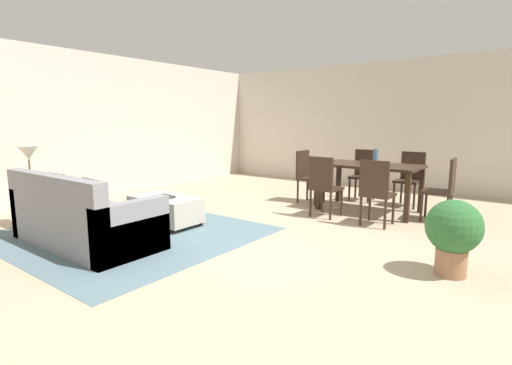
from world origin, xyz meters
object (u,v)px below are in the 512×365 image
ottoman_table (166,209)px  dining_chair_far_left (364,172)px  dining_chair_far_right (410,176)px  book_on_ottoman (164,197)px  couch (83,220)px  dining_chair_head_east (444,186)px  dining_chair_near_right (376,189)px  potted_plant (453,232)px  dining_chair_head_west (307,173)px  vase_centerpiece (376,157)px  table_lamp (28,155)px  side_table (32,194)px  dining_chair_near_left (324,183)px  dining_table (370,170)px

ottoman_table → dining_chair_far_left: 3.69m
dining_chair_far_right → book_on_ottoman: bearing=-124.2°
couch → dining_chair_head_east: size_ratio=2.09×
dining_chair_near_right → dining_chair_far_left: (-0.83, 1.66, 0.00)m
ottoman_table → potted_plant: size_ratio=1.38×
dining_chair_head_west → vase_centerpiece: vase_centerpiece is taller
couch → book_on_ottoman: size_ratio=7.39×
ottoman_table → dining_chair_head_west: dining_chair_head_west is taller
table_lamp → book_on_ottoman: size_ratio=2.02×
ottoman_table → vase_centerpiece: vase_centerpiece is taller
side_table → table_lamp: 0.54m
ottoman_table → dining_chair_near_left: dining_chair_near_left is taller
dining_chair_head_east → dining_chair_head_west: same height
couch → dining_chair_far_left: dining_chair_far_left is taller
side_table → table_lamp: bearing=0.0°
dining_table → dining_chair_head_east: (1.10, -0.01, -0.14)m
table_lamp → potted_plant: 5.19m
dining_chair_near_right → dining_chair_head_east: same height
side_table → ottoman_table: bearing=40.6°
dining_chair_near_right → dining_chair_head_east: size_ratio=1.00×
couch → dining_table: (2.04, 3.68, 0.37)m
dining_chair_far_left → dining_chair_head_east: same height
dining_chair_near_right → dining_chair_head_east: (0.69, 0.83, 0.00)m
dining_chair_far_left → dining_chair_head_west: size_ratio=1.00×
dining_chair_head_east → dining_chair_far_left: bearing=151.5°
dining_chair_head_east → dining_chair_near_left: bearing=-151.8°
couch → potted_plant: 3.98m
side_table → dining_table: (3.30, 3.69, 0.20)m
couch → dining_chair_near_right: bearing=49.1°
table_lamp → dining_chair_near_left: table_lamp is taller
dining_chair_near_right → potted_plant: size_ratio=1.27×
ottoman_table → dining_chair_near_left: (1.56, 1.71, 0.29)m
dining_table → dining_chair_near_left: (-0.39, -0.81, -0.14)m
dining_chair_near_right → potted_plant: dining_chair_near_right is taller
table_lamp → dining_table: table_lamp is taller
ottoman_table → potted_plant: potted_plant is taller
dining_table → dining_chair_far_left: 0.93m
couch → dining_chair_far_right: (2.45, 4.49, 0.23)m
couch → dining_table: bearing=60.9°
side_table → vase_centerpiece: (3.38, 3.71, 0.42)m
ottoman_table → dining_chair_near_right: 2.91m
couch → potted_plant: couch is taller
dining_chair_head_west → potted_plant: size_ratio=1.27×
dining_chair_far_right → dining_chair_far_left: bearing=179.5°
table_lamp → dining_chair_head_west: 4.31m
vase_centerpiece → book_on_ottoman: vase_centerpiece is taller
table_lamp → potted_plant: size_ratio=0.72×
side_table → dining_table: bearing=48.1°
dining_table → book_on_ottoman: 3.22m
couch → dining_table: size_ratio=1.26×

